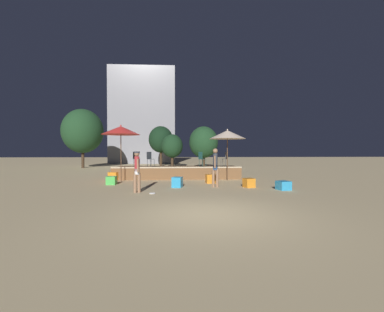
% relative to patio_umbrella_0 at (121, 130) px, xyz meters
% --- Properties ---
extents(ground_plane, '(120.00, 120.00, 0.00)m').
position_rel_patio_umbrella_0_xyz_m(ground_plane, '(4.02, -7.75, -2.91)').
color(ground_plane, '#D1B784').
extents(wooden_deck, '(7.88, 2.42, 0.79)m').
position_rel_patio_umbrella_0_xyz_m(wooden_deck, '(3.20, 1.84, -2.56)').
color(wooden_deck, brown).
rests_on(wooden_deck, ground).
extents(patio_umbrella_0, '(2.17, 2.17, 3.24)m').
position_rel_patio_umbrella_0_xyz_m(patio_umbrella_0, '(0.00, 0.00, 0.00)').
color(patio_umbrella_0, brown).
rests_on(patio_umbrella_0, ground).
extents(patio_umbrella_1, '(2.15, 2.15, 3.05)m').
position_rel_patio_umbrella_0_xyz_m(patio_umbrella_1, '(6.16, 0.20, -0.20)').
color(patio_umbrella_1, brown).
rests_on(patio_umbrella_1, ground).
extents(cube_seat_0, '(0.55, 0.55, 0.50)m').
position_rel_patio_umbrella_0_xyz_m(cube_seat_0, '(3.20, -2.48, -2.66)').
color(cube_seat_0, '#2D9EDB').
rests_on(cube_seat_0, ground).
extents(cube_seat_1, '(0.62, 0.62, 0.40)m').
position_rel_patio_umbrella_0_xyz_m(cube_seat_1, '(7.98, -3.55, -2.71)').
color(cube_seat_1, '#2D9EDB').
rests_on(cube_seat_1, ground).
extents(cube_seat_2, '(0.68, 0.68, 0.48)m').
position_rel_patio_umbrella_0_xyz_m(cube_seat_2, '(-0.57, 0.73, -2.67)').
color(cube_seat_2, orange).
rests_on(cube_seat_2, ground).
extents(cube_seat_3, '(0.55, 0.55, 0.48)m').
position_rel_patio_umbrella_0_xyz_m(cube_seat_3, '(5.02, -0.99, -2.67)').
color(cube_seat_3, orange).
rests_on(cube_seat_3, ground).
extents(cube_seat_4, '(0.57, 0.57, 0.44)m').
position_rel_patio_umbrella_0_xyz_m(cube_seat_4, '(6.65, -2.68, -2.69)').
color(cube_seat_4, orange).
rests_on(cube_seat_4, ground).
extents(cube_seat_5, '(0.48, 0.48, 0.43)m').
position_rel_patio_umbrella_0_xyz_m(cube_seat_5, '(-0.22, -1.26, -2.70)').
color(cube_seat_5, '#4CC651').
rests_on(cube_seat_5, ground).
extents(person_0, '(0.29, 0.47, 1.74)m').
position_rel_patio_umbrella_0_xyz_m(person_0, '(1.51, -3.93, -1.93)').
color(person_0, '#997051').
rests_on(person_0, ground).
extents(person_1, '(0.31, 0.52, 1.87)m').
position_rel_patio_umbrella_0_xyz_m(person_1, '(5.05, -2.49, -1.86)').
color(person_1, '#997051').
rests_on(person_1, ground).
extents(bistro_chair_0, '(0.48, 0.48, 0.90)m').
position_rel_patio_umbrella_0_xyz_m(bistro_chair_0, '(1.50, 1.29, -1.58)').
color(bistro_chair_0, '#2D3338').
rests_on(bistro_chair_0, wooden_deck).
extents(bistro_chair_1, '(0.47, 0.47, 0.90)m').
position_rel_patio_umbrella_0_xyz_m(bistro_chair_1, '(6.25, 1.29, -1.58)').
color(bistro_chair_1, '#47474C').
rests_on(bistro_chair_1, wooden_deck).
extents(bistro_chair_2, '(0.47, 0.47, 0.90)m').
position_rel_patio_umbrella_0_xyz_m(bistro_chair_2, '(4.71, 1.12, -1.58)').
color(bistro_chair_2, '#1E4C47').
rests_on(bistro_chair_2, wooden_deck).
extents(bistro_chair_3, '(0.42, 0.41, 0.90)m').
position_rel_patio_umbrella_0_xyz_m(bistro_chair_3, '(0.45, 2.17, -1.58)').
color(bistro_chair_3, '#47474C').
rests_on(bistro_chair_3, wooden_deck).
extents(frisbee_disc, '(0.26, 0.26, 0.03)m').
position_rel_patio_umbrella_0_xyz_m(frisbee_disc, '(2.19, -4.25, -2.90)').
color(frisbee_disc, white).
rests_on(frisbee_disc, ground).
extents(background_tree_0, '(2.21, 2.21, 3.45)m').
position_rel_patio_umbrella_0_xyz_m(background_tree_0, '(2.66, 11.86, -0.69)').
color(background_tree_0, '#3D2B1C').
rests_on(background_tree_0, ground).
extents(background_tree_1, '(2.72, 2.72, 4.05)m').
position_rel_patio_umbrella_0_xyz_m(background_tree_1, '(5.69, 9.39, -0.37)').
color(background_tree_1, '#3D2B1C').
rests_on(background_tree_1, ground).
extents(background_tree_2, '(4.02, 4.02, 5.93)m').
position_rel_patio_umbrella_0_xyz_m(background_tree_2, '(-6.31, 11.59, 0.80)').
color(background_tree_2, '#3D2B1C').
rests_on(background_tree_2, ground).
extents(background_tree_3, '(2.70, 2.70, 4.50)m').
position_rel_patio_umbrella_0_xyz_m(background_tree_3, '(1.35, 14.13, 0.08)').
color(background_tree_3, '#3D2B1C').
rests_on(background_tree_3, ground).
extents(distant_building, '(8.75, 4.19, 12.90)m').
position_rel_patio_umbrella_0_xyz_m(distant_building, '(-1.50, 21.11, 3.54)').
color(distant_building, gray).
rests_on(distant_building, ground).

